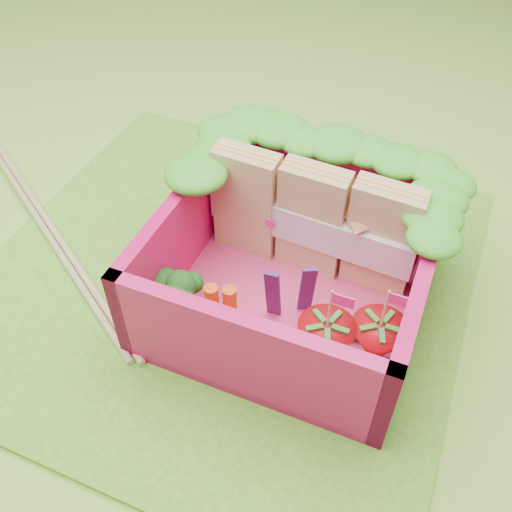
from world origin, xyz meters
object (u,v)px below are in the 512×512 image
at_px(chopsticks, 51,232).
at_px(bento_box, 294,264).
at_px(broccoli, 180,290).
at_px(strawberry_left, 325,344).
at_px(strawberry_right, 376,343).
at_px(sandwich_stack, 313,220).

bearing_deg(chopsticks, bento_box, 3.14).
xyz_separation_m(broccoli, strawberry_left, (0.75, -0.01, -0.03)).
bearing_deg(chopsticks, strawberry_right, -4.80).
relative_size(sandwich_stack, strawberry_right, 2.24).
height_order(broccoli, strawberry_left, strawberry_left).
xyz_separation_m(bento_box, broccoli, (-0.47, -0.34, -0.06)).
distance_m(broccoli, strawberry_right, 0.97).
relative_size(strawberry_left, strawberry_right, 1.00).
relative_size(sandwich_stack, broccoli, 3.43).
bearing_deg(broccoli, chopsticks, 166.17).
height_order(bento_box, broccoli, bento_box).
xyz_separation_m(strawberry_left, strawberry_right, (0.22, 0.09, -0.00)).
distance_m(strawberry_right, chopsticks, 2.01).
bearing_deg(bento_box, strawberry_left, -50.68).
height_order(sandwich_stack, broccoli, sandwich_stack).
bearing_deg(bento_box, strawberry_right, -26.55).
distance_m(strawberry_left, strawberry_right, 0.24).
bearing_deg(sandwich_stack, strawberry_left, -65.53).
bearing_deg(sandwich_stack, broccoli, -128.46).
bearing_deg(strawberry_left, sandwich_stack, 114.47).
height_order(sandwich_stack, strawberry_left, sandwich_stack).
relative_size(bento_box, strawberry_left, 2.57).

